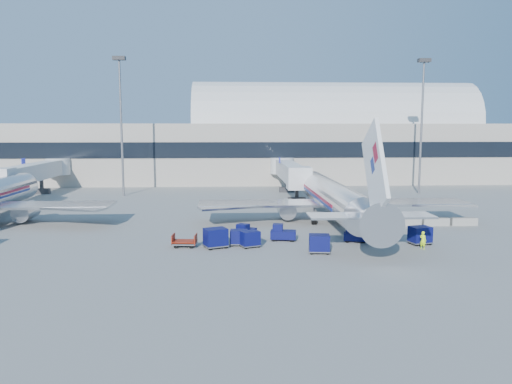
{
  "coord_description": "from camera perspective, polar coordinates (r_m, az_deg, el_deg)",
  "views": [
    {
      "loc": [
        -2.33,
        -53.13,
        11.15
      ],
      "look_at": [
        0.78,
        6.0,
        3.55
      ],
      "focal_mm": 35.0,
      "sensor_mm": 36.0,
      "label": 1
    }
  ],
  "objects": [
    {
      "name": "tug_left",
      "position": [
        50.45,
        -1.26,
        -4.59
      ],
      "size": [
        2.38,
        2.77,
        1.62
      ],
      "rotation": [
        0.0,
        0.0,
        1.01
      ],
      "color": "#090C47",
      "rests_on": "ground"
    },
    {
      "name": "ground",
      "position": [
        54.34,
        -0.49,
        -4.52
      ],
      "size": [
        260.0,
        260.0,
        0.0
      ],
      "primitive_type": "plane",
      "color": "gray",
      "rests_on": "ground"
    },
    {
      "name": "mast_east",
      "position": [
        89.27,
        18.48,
        9.29
      ],
      "size": [
        2.0,
        1.2,
        22.6
      ],
      "color": "slate",
      "rests_on": "ground"
    },
    {
      "name": "airliner_main",
      "position": [
        59.51,
        8.98,
        -0.71
      ],
      "size": [
        32.0,
        37.26,
        12.07
      ],
      "color": "silver",
      "rests_on": "ground"
    },
    {
      "name": "cart_train_a",
      "position": [
        47.1,
        -0.69,
        -5.35
      ],
      "size": [
        2.13,
        1.9,
        1.55
      ],
      "rotation": [
        0.0,
        0.0,
        0.39
      ],
      "color": "#090C47",
      "rests_on": "ground"
    },
    {
      "name": "ramp_worker",
      "position": [
        48.88,
        18.54,
        -5.24
      ],
      "size": [
        0.7,
        0.73,
        1.69
      ],
      "primitive_type": "imported",
      "rotation": [
        0.0,
        0.0,
        2.26
      ],
      "color": "#BEFA1A",
      "rests_on": "ground"
    },
    {
      "name": "terminal",
      "position": [
        109.73,
        -8.94,
        5.34
      ],
      "size": [
        170.0,
        28.15,
        21.0
      ],
      "color": "#B2AA9E",
      "rests_on": "ground"
    },
    {
      "name": "cart_solo_near",
      "position": [
        45.27,
        7.25,
        -5.84
      ],
      "size": [
        2.05,
        1.65,
        1.67
      ],
      "rotation": [
        0.0,
        0.0,
        -0.11
      ],
      "color": "#090C47",
      "rests_on": "ground"
    },
    {
      "name": "tug_lead",
      "position": [
        49.96,
        3.01,
        -4.71
      ],
      "size": [
        2.68,
        1.65,
        1.64
      ],
      "rotation": [
        0.0,
        0.0,
        -0.16
      ],
      "color": "#090C47",
      "rests_on": "ground"
    },
    {
      "name": "cart_open_red",
      "position": [
        47.74,
        -8.13,
        -5.73
      ],
      "size": [
        2.37,
        1.77,
        0.6
      ],
      "rotation": [
        0.0,
        0.0,
        -0.09
      ],
      "color": "slate",
      "rests_on": "ground"
    },
    {
      "name": "barrier_near",
      "position": [
        59.72,
        16.97,
        -3.32
      ],
      "size": [
        3.0,
        0.55,
        0.9
      ],
      "primitive_type": "cube",
      "color": "#9E9E96",
      "rests_on": "ground"
    },
    {
      "name": "barrier_far",
      "position": [
        62.28,
        22.7,
        -3.15
      ],
      "size": [
        3.0,
        0.55,
        0.9
      ],
      "primitive_type": "cube",
      "color": "#9E9E96",
      "rests_on": "ground"
    },
    {
      "name": "cart_train_b",
      "position": [
        47.84,
        -1.98,
        -5.18
      ],
      "size": [
        1.79,
        1.42,
        1.51
      ],
      "rotation": [
        0.0,
        0.0,
        -0.07
      ],
      "color": "#090C47",
      "rests_on": "ground"
    },
    {
      "name": "cart_train_c",
      "position": [
        46.92,
        -4.63,
        -5.21
      ],
      "size": [
        2.57,
        2.3,
        1.86
      ],
      "rotation": [
        0.0,
        0.0,
        0.4
      ],
      "color": "#090C47",
      "rests_on": "ground"
    },
    {
      "name": "barrier_mid",
      "position": [
        60.93,
        19.9,
        -3.24
      ],
      "size": [
        3.0,
        0.55,
        0.9
      ],
      "primitive_type": "cube",
      "color": "#9E9E96",
      "rests_on": "ground"
    },
    {
      "name": "jetbridge_mid",
      "position": [
        90.15,
        -23.86,
        2.1
      ],
      "size": [
        4.4,
        27.5,
        6.25
      ],
      "color": "silver",
      "rests_on": "ground"
    },
    {
      "name": "tug_right",
      "position": [
        50.21,
        11.16,
        -4.88
      ],
      "size": [
        2.42,
        1.6,
        1.45
      ],
      "rotation": [
        0.0,
        0.0,
        -0.24
      ],
      "color": "#090C47",
      "rests_on": "ground"
    },
    {
      "name": "jetbridge_near",
      "position": [
        84.83,
        3.73,
        2.42
      ],
      "size": [
        4.4,
        27.5,
        6.25
      ],
      "color": "silver",
      "rests_on": "ground"
    },
    {
      "name": "cart_solo_far",
      "position": [
        50.72,
        18.24,
        -4.68
      ],
      "size": [
        2.29,
        1.95,
        1.75
      ],
      "rotation": [
        0.0,
        0.0,
        0.24
      ],
      "color": "#090C47",
      "rests_on": "ground"
    },
    {
      "name": "mast_west",
      "position": [
        85.06,
        -15.21,
        9.52
      ],
      "size": [
        2.0,
        1.2,
        22.6
      ],
      "color": "slate",
      "rests_on": "ground"
    }
  ]
}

